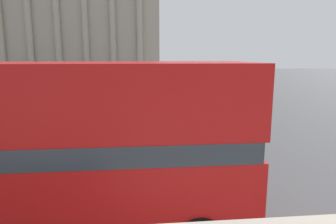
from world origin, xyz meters
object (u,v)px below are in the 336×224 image
object	(u,v)px
traffic_light_mid	(195,84)
pedestrian_yellow	(127,94)
traffic_light_near	(154,97)
car_maroon	(86,107)
plaza_building_left	(67,25)
pedestrian_red	(196,91)
car_navy	(241,93)
double_decker_bus	(11,147)

from	to	relation	value
traffic_light_mid	pedestrian_yellow	xyz separation A→B (m)	(-4.81, 7.47, -1.53)
traffic_light_near	car_maroon	size ratio (longest dim) A/B	0.94
plaza_building_left	pedestrian_red	size ratio (longest dim) A/B	17.65
traffic_light_mid	car_navy	world-z (taller)	traffic_light_mid
pedestrian_red	traffic_light_near	bearing A→B (deg)	-138.48
plaza_building_left	car_maroon	bearing A→B (deg)	-75.73
double_decker_bus	car_maroon	size ratio (longest dim) A/B	2.62
car_maroon	pedestrian_red	size ratio (longest dim) A/B	2.44
traffic_light_mid	traffic_light_near	bearing A→B (deg)	-116.88
car_navy	traffic_light_near	bearing A→B (deg)	126.08
double_decker_bus	traffic_light_mid	size ratio (longest dim) A/B	2.85
traffic_light_mid	plaza_building_left	bearing A→B (deg)	114.97
car_maroon	pedestrian_red	bearing A→B (deg)	-129.84
plaza_building_left	pedestrian_yellow	size ratio (longest dim) A/B	17.71
car_maroon	double_decker_bus	bearing A→B (deg)	107.92
plaza_building_left	car_maroon	xyz separation A→B (m)	(7.71, -30.29, -8.74)
double_decker_bus	car_navy	xyz separation A→B (m)	(13.12, 22.03, -1.68)
traffic_light_near	car_maroon	xyz separation A→B (m)	(-4.55, 8.65, -1.86)
double_decker_bus	pedestrian_red	world-z (taller)	double_decker_bus
double_decker_bus	car_maroon	xyz separation A→B (m)	(-0.96, 15.37, -1.68)
plaza_building_left	traffic_light_mid	bearing A→B (deg)	-65.03
pedestrian_yellow	double_decker_bus	bearing A→B (deg)	171.95
car_navy	pedestrian_red	distance (m)	4.61
car_maroon	pedestrian_red	world-z (taller)	pedestrian_red
double_decker_bus	pedestrian_yellow	distance (m)	20.36
traffic_light_mid	car_maroon	bearing A→B (deg)	161.06
car_navy	double_decker_bus	bearing A→B (deg)	127.20
plaza_building_left	traffic_light_near	world-z (taller)	plaza_building_left
plaza_building_left	pedestrian_red	world-z (taller)	plaza_building_left
pedestrian_yellow	car_maroon	bearing A→B (deg)	147.18
traffic_light_mid	car_navy	size ratio (longest dim) A/B	0.92
plaza_building_left	car_navy	size ratio (longest dim) A/B	7.24
double_decker_bus	pedestrian_red	distance (m)	23.84
traffic_light_near	pedestrian_red	world-z (taller)	traffic_light_near
car_maroon	car_navy	bearing A→B (deg)	-140.35
traffic_light_mid	pedestrian_yellow	size ratio (longest dim) A/B	2.25
traffic_light_near	car_maroon	distance (m)	9.95
plaza_building_left	pedestrian_yellow	xyz separation A→B (m)	(10.51, -25.44, -8.45)
plaza_building_left	pedestrian_red	bearing A→B (deg)	-53.74
traffic_light_near	car_navy	xyz separation A→B (m)	(9.53, 15.31, -1.86)
traffic_light_mid	double_decker_bus	bearing A→B (deg)	-117.54
pedestrian_red	double_decker_bus	bearing A→B (deg)	-141.81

